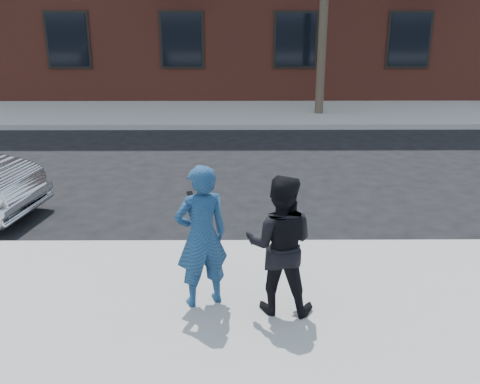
{
  "coord_description": "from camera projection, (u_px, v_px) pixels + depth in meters",
  "views": [
    {
      "loc": [
        1.92,
        -6.33,
        3.85
      ],
      "look_at": [
        1.96,
        0.4,
        1.39
      ],
      "focal_mm": 42.0,
      "sensor_mm": 36.0,
      "label": 1
    }
  ],
  "objects": [
    {
      "name": "near_curb",
      "position": [
        113.0,
        246.0,
        8.69
      ],
      "size": [
        50.0,
        0.1,
        0.15
      ],
      "primitive_type": "cube",
      "color": "#999691",
      "rests_on": "ground"
    },
    {
      "name": "man_peacoat",
      "position": [
        280.0,
        245.0,
        6.58
      ],
      "size": [
        0.93,
        0.78,
        1.72
      ],
      "rotation": [
        0.0,
        0.0,
        2.98
      ],
      "color": "black",
      "rests_on": "near_sidewalk"
    },
    {
      "name": "far_curb",
      "position": [
        170.0,
        127.0,
        16.11
      ],
      "size": [
        50.0,
        0.1,
        0.15
      ],
      "primitive_type": "cube",
      "color": "#999691",
      "rests_on": "ground"
    },
    {
      "name": "near_sidewalk",
      "position": [
        83.0,
        309.0,
        7.0
      ],
      "size": [
        50.0,
        3.5,
        0.15
      ],
      "primitive_type": "cube",
      "color": "gray",
      "rests_on": "ground"
    },
    {
      "name": "far_sidewalk",
      "position": [
        176.0,
        114.0,
        17.8
      ],
      "size": [
        50.0,
        3.5,
        0.15
      ],
      "primitive_type": "cube",
      "color": "gray",
      "rests_on": "ground"
    },
    {
      "name": "ground",
      "position": [
        89.0,
        303.0,
        7.26
      ],
      "size": [
        100.0,
        100.0,
        0.0
      ],
      "primitive_type": "plane",
      "color": "black",
      "rests_on": "ground"
    },
    {
      "name": "man_hoodie",
      "position": [
        201.0,
        237.0,
        6.7
      ],
      "size": [
        0.77,
        0.65,
        1.79
      ],
      "rotation": [
        0.0,
        0.0,
        3.53
      ],
      "color": "navy",
      "rests_on": "near_sidewalk"
    }
  ]
}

